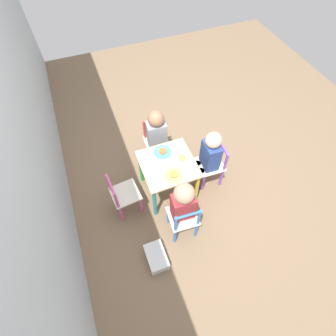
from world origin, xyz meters
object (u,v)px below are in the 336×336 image
Objects in this scene: chair_pink at (123,195)px; plate_left at (174,175)px; plate_right at (163,152)px; plate_front at (182,159)px; child_right at (157,134)px; chair_blue at (184,219)px; child_left at (182,203)px; kids_table at (168,169)px; storage_bin at (156,257)px; child_front at (209,155)px; chair_red at (156,142)px; chair_purple at (212,165)px.

chair_pink reaches higher than plate_left.
plate_front is (-0.14, -0.14, 0.00)m from plate_right.
child_right reaches higher than plate_left.
plate_left is (0.34, -0.03, 0.24)m from chair_blue.
kids_table is at bearing -90.00° from child_left.
plate_right reaches higher than storage_bin.
plate_left is at bearing 180.00° from plate_right.
child_front reaches higher than chair_blue.
chair_red is 0.71× the size of child_right.
child_right reaches higher than plate_right.
chair_pink is (-0.02, 0.97, 0.00)m from chair_purple.
kids_table is at bearing -90.00° from chair_blue.
plate_left is at bearing -88.80° from chair_red.
chair_pink is 0.93m from child_front.
chair_blue and chair_pink have the same top height.
chair_purple reaches higher than storage_bin.
storage_bin is at bearing -50.43° from chair_purple.
child_left is at bearing 177.04° from plate_right.
plate_front is at bearing -91.24° from chair_pink.
plate_left is (-0.63, 0.04, 0.24)m from chair_red.
chair_purple is 0.42m from plate_front.
chair_red is 1.00× the size of chair_purple.
child_left reaches higher than child_right.
child_right reaches higher than chair_blue.
chair_pink reaches higher than plate_front.
chair_blue is 0.42m from plate_left.
chair_blue is 0.71× the size of child_right.
chair_pink is at bearing 78.49° from plate_left.
plate_right is at bearing -92.69° from child_right.
child_front is 0.29m from plate_front.
child_front is at bearing -134.39° from child_left.
chair_blue reaches higher than plate_right.
chair_purple reaches higher than plate_left.
chair_blue is 1.00× the size of chair_purple.
plate_front is at bearing -45.00° from plate_left.
chair_blue is at bearing 159.85° from plate_front.
child_right reaches higher than chair_red.
plate_front is at bearing -73.09° from chair_red.
child_left is at bearing 157.77° from plate_front.
child_left reaches higher than chair_pink.
chair_pink is at bearing -40.31° from chair_blue.
child_front is at bearing -47.84° from chair_red.
child_right is at bearing -7.94° from plate_right.
chair_purple is 3.27× the size of plate_front.
chair_purple is 0.70× the size of child_left.
plate_front is 0.62× the size of storage_bin.
child_left is at bearing -89.40° from chair_red.
child_front is at bearing -73.88° from plate_left.
chair_blue is 0.93m from child_right.
chair_pink reaches higher than kids_table.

